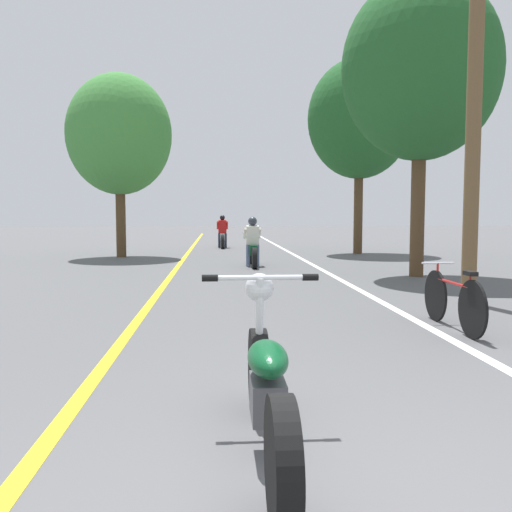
{
  "coord_description": "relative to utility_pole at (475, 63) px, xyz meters",
  "views": [
    {
      "loc": [
        -0.6,
        -2.26,
        1.47
      ],
      "look_at": [
        -0.09,
        4.89,
        0.9
      ],
      "focal_mm": 38.0,
      "sensor_mm": 36.0,
      "label": 1
    }
  ],
  "objects": [
    {
      "name": "lane_stripe_center",
      "position": [
        -5.18,
        6.66,
        -3.83
      ],
      "size": [
        0.14,
        48.0,
        0.01
      ],
      "primitive_type": "cube",
      "color": "yellow",
      "rests_on": "ground"
    },
    {
      "name": "bicycle_parked",
      "position": [
        -1.12,
        -1.92,
        -3.46
      ],
      "size": [
        0.44,
        1.77,
        0.81
      ],
      "color": "black",
      "rests_on": "ground"
    },
    {
      "name": "utility_pole",
      "position": [
        0.0,
        0.0,
        0.0
      ],
      "size": [
        1.1,
        0.24,
        7.49
      ],
      "color": "brown",
      "rests_on": "ground"
    },
    {
      "name": "motorcycle_rider_lead",
      "position": [
        -3.12,
        6.44,
        -3.31
      ],
      "size": [
        0.5,
        2.03,
        1.37
      ],
      "color": "black",
      "rests_on": "ground"
    },
    {
      "name": "motorcycle_foreground",
      "position": [
        -3.79,
        -5.29,
        -3.42
      ],
      "size": [
        0.81,
        2.09,
        1.05
      ],
      "color": "black",
      "rests_on": "ground"
    },
    {
      "name": "roadside_tree_right_near",
      "position": [
        0.54,
        3.77,
        0.88
      ],
      "size": [
        3.6,
        3.24,
        6.81
      ],
      "color": "#513A23",
      "rests_on": "ground"
    },
    {
      "name": "lane_stripe_edge",
      "position": [
        -1.38,
        6.66,
        -3.83
      ],
      "size": [
        0.14,
        48.0,
        0.01
      ],
      "primitive_type": "cube",
      "color": "white",
      "rests_on": "ground"
    },
    {
      "name": "roadside_tree_right_far",
      "position": [
        1.01,
        10.89,
        0.99
      ],
      "size": [
        3.72,
        3.35,
        6.98
      ],
      "color": "#513A23",
      "rests_on": "ground"
    },
    {
      "name": "motorcycle_rider_far",
      "position": [
        -3.88,
        14.57,
        -3.31
      ],
      "size": [
        0.5,
        1.98,
        1.39
      ],
      "color": "black",
      "rests_on": "ground"
    },
    {
      "name": "roadside_tree_left",
      "position": [
        -7.31,
        9.9,
        0.21
      ],
      "size": [
        3.45,
        3.1,
        6.05
      ],
      "color": "#513A23",
      "rests_on": "ground"
    }
  ]
}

